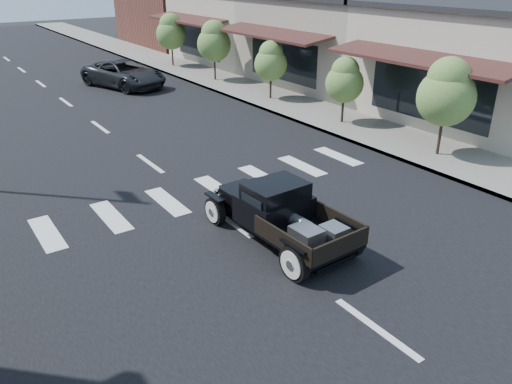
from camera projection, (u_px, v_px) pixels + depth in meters
ground at (277, 257)px, 11.21m from camera, size 120.00×120.00×0.00m
road at (78, 111)px, 22.47m from camera, size 14.00×80.00×0.02m
road_markings at (118, 140)px, 18.72m from camera, size 12.00×60.00×0.06m
sidewalk_right at (237, 87)px, 26.83m from camera, size 3.00×80.00×0.15m
storefront_near at (506, 63)px, 21.03m from camera, size 10.00×9.00×4.50m
storefront_mid at (354, 40)px, 27.79m from camera, size 10.00×9.00×4.50m
storefront_far at (261, 26)px, 34.55m from camera, size 10.00×9.00×4.50m
small_tree_a at (444, 109)px, 16.31m from camera, size 1.87×1.87×3.12m
small_tree_b at (344, 91)px, 19.94m from camera, size 1.52×1.52×2.53m
small_tree_c at (271, 71)px, 23.66m from camera, size 1.56×1.56×2.60m
small_tree_d at (214, 51)px, 27.55m from camera, size 1.85×1.85×3.09m
small_tree_e at (171, 41)px, 31.61m from camera, size 1.86×1.86×3.09m
hotrod_pickup at (280, 213)px, 11.58m from camera, size 2.12×4.27×1.46m
second_car at (124, 74)px, 26.73m from camera, size 3.76×5.51×1.40m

